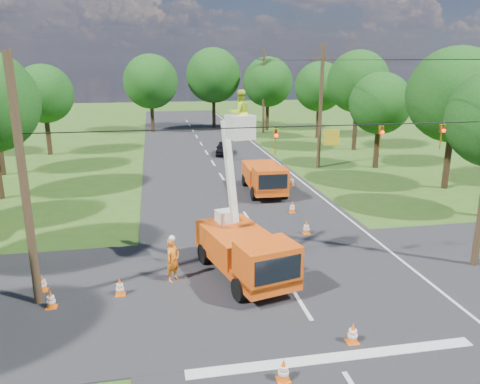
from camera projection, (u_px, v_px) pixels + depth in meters
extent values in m
plane|color=#355519|center=(222.00, 177.00, 36.02)|extent=(140.00, 140.00, 0.00)
cube|color=black|center=(222.00, 177.00, 36.02)|extent=(12.00, 100.00, 0.06)
cube|color=black|center=(287.00, 282.00, 18.99)|extent=(56.00, 10.00, 0.07)
cube|color=silver|center=(335.00, 359.00, 14.07)|extent=(9.00, 0.45, 0.02)
cube|color=silver|center=(292.00, 174.00, 37.01)|extent=(0.12, 90.00, 0.02)
cube|color=#E64D10|center=(243.00, 260.00, 19.31)|extent=(3.51, 6.19, 0.44)
cube|color=#E64D10|center=(267.00, 262.00, 17.28)|extent=(2.48, 2.13, 1.46)
cube|color=black|center=(278.00, 270.00, 16.55)|extent=(1.81, 0.51, 0.92)
cube|color=#E64D10|center=(235.00, 240.00, 19.83)|extent=(3.10, 4.05, 0.97)
cylinder|color=black|center=(239.00, 290.00, 17.35)|extent=(0.52, 0.94, 0.90)
cylinder|color=black|center=(287.00, 279.00, 18.18)|extent=(0.52, 0.94, 0.90)
cylinder|color=black|center=(204.00, 254.00, 20.59)|extent=(0.52, 0.94, 0.90)
cylinder|color=black|center=(246.00, 246.00, 21.41)|extent=(0.52, 0.94, 0.90)
cube|color=silver|center=(225.00, 216.00, 20.57)|extent=(0.89, 0.89, 0.54)
cube|color=silver|center=(230.00, 172.00, 19.52)|extent=(0.58, 1.33, 4.22)
cube|color=silver|center=(240.00, 127.00, 18.09)|extent=(1.12, 1.12, 0.92)
imported|color=#C6E526|center=(240.00, 113.00, 17.94)|extent=(0.99, 0.86, 1.76)
cube|color=#E64D10|center=(264.00, 183.00, 31.67)|extent=(2.28, 5.78, 0.43)
cube|color=#E64D10|center=(270.00, 179.00, 29.52)|extent=(2.15, 1.69, 1.43)
cube|color=black|center=(273.00, 182.00, 28.74)|extent=(1.81, 0.12, 0.91)
cube|color=#E64D10|center=(262.00, 171.00, 32.23)|extent=(2.35, 3.60, 0.95)
cylinder|color=black|center=(254.00, 194.00, 29.87)|extent=(0.33, 0.89, 0.88)
cylinder|color=black|center=(284.00, 193.00, 30.16)|extent=(0.33, 0.89, 0.88)
cylinder|color=black|center=(245.00, 180.00, 33.31)|extent=(0.33, 0.89, 0.88)
cylinder|color=black|center=(272.00, 179.00, 33.61)|extent=(0.33, 0.89, 0.88)
imported|color=#DA4812|center=(173.00, 260.00, 18.82)|extent=(0.78, 0.78, 1.83)
imported|color=black|center=(224.00, 148.00, 44.47)|extent=(2.17, 3.88, 1.25)
cone|color=#FE620D|center=(283.00, 369.00, 12.99)|extent=(0.36, 0.36, 0.70)
cube|color=#FE620D|center=(283.00, 380.00, 13.08)|extent=(0.38, 0.38, 0.04)
cylinder|color=white|center=(284.00, 368.00, 12.97)|extent=(0.26, 0.26, 0.09)
cylinder|color=white|center=(283.00, 372.00, 13.01)|extent=(0.31, 0.31, 0.09)
cone|color=#FE620D|center=(353.00, 333.00, 14.74)|extent=(0.36, 0.36, 0.70)
cube|color=#FE620D|center=(352.00, 342.00, 14.84)|extent=(0.38, 0.38, 0.04)
cylinder|color=white|center=(353.00, 331.00, 14.73)|extent=(0.26, 0.26, 0.09)
cylinder|color=white|center=(353.00, 335.00, 14.77)|extent=(0.31, 0.31, 0.09)
cone|color=#FE620D|center=(306.00, 227.00, 24.07)|extent=(0.36, 0.36, 0.70)
cube|color=#FE620D|center=(306.00, 233.00, 24.16)|extent=(0.38, 0.38, 0.04)
cylinder|color=white|center=(306.00, 226.00, 24.06)|extent=(0.26, 0.26, 0.09)
cylinder|color=white|center=(306.00, 229.00, 24.10)|extent=(0.31, 0.31, 0.09)
cone|color=#FE620D|center=(292.00, 207.00, 27.44)|extent=(0.36, 0.36, 0.70)
cube|color=#FE620D|center=(292.00, 212.00, 27.53)|extent=(0.38, 0.38, 0.04)
cylinder|color=white|center=(292.00, 206.00, 27.42)|extent=(0.26, 0.26, 0.09)
cylinder|color=white|center=(292.00, 208.00, 27.46)|extent=(0.31, 0.31, 0.09)
cone|color=#FE620D|center=(120.00, 286.00, 17.76)|extent=(0.36, 0.36, 0.70)
cube|color=#FE620D|center=(120.00, 294.00, 17.85)|extent=(0.38, 0.38, 0.04)
cylinder|color=white|center=(120.00, 285.00, 17.74)|extent=(0.26, 0.26, 0.09)
cylinder|color=white|center=(120.00, 289.00, 17.79)|extent=(0.31, 0.31, 0.09)
cone|color=#FE620D|center=(51.00, 299.00, 16.83)|extent=(0.36, 0.36, 0.70)
cube|color=#FE620D|center=(52.00, 307.00, 16.93)|extent=(0.38, 0.38, 0.04)
cylinder|color=white|center=(51.00, 297.00, 16.82)|extent=(0.26, 0.26, 0.09)
cylinder|color=white|center=(51.00, 301.00, 16.86)|extent=(0.31, 0.31, 0.09)
cone|color=#FE620D|center=(42.00, 283.00, 18.07)|extent=(0.36, 0.36, 0.70)
cube|color=#FE620D|center=(43.00, 290.00, 18.17)|extent=(0.38, 0.38, 0.04)
cylinder|color=white|center=(42.00, 281.00, 18.06)|extent=(0.26, 0.26, 0.09)
cylinder|color=white|center=(42.00, 285.00, 18.10)|extent=(0.31, 0.31, 0.09)
cone|color=#FE620D|center=(292.00, 181.00, 33.39)|extent=(0.36, 0.36, 0.70)
cube|color=#FE620D|center=(292.00, 185.00, 33.49)|extent=(0.38, 0.38, 0.04)
cylinder|color=white|center=(292.00, 180.00, 33.38)|extent=(0.26, 0.26, 0.09)
cylinder|color=white|center=(292.00, 182.00, 33.42)|extent=(0.31, 0.31, 0.09)
cylinder|color=#4C3823|center=(321.00, 107.00, 38.06)|extent=(0.30, 0.30, 10.00)
cube|color=#4C3823|center=(323.00, 59.00, 37.04)|extent=(1.80, 0.12, 0.12)
cylinder|color=#4C3823|center=(264.00, 92.00, 56.99)|extent=(0.30, 0.30, 10.00)
cube|color=#4C3823|center=(264.00, 59.00, 55.96)|extent=(1.80, 0.12, 0.12)
cylinder|color=#4C3823|center=(24.00, 186.00, 16.09)|extent=(0.30, 0.30, 9.00)
cylinder|color=black|center=(278.00, 127.00, 17.19)|extent=(18.00, 0.04, 0.04)
cube|color=#AF9615|center=(332.00, 137.00, 17.69)|extent=(0.60, 0.05, 0.60)
imported|color=#AF9615|center=(275.00, 142.00, 17.33)|extent=(0.16, 0.20, 1.00)
sphere|color=#FF0C0C|center=(276.00, 136.00, 17.14)|extent=(0.14, 0.14, 0.14)
imported|color=#AF9615|center=(380.00, 138.00, 18.07)|extent=(0.16, 0.20, 1.00)
sphere|color=#FF0C0C|center=(382.00, 133.00, 17.89)|extent=(0.14, 0.14, 0.14)
imported|color=#AF9615|center=(441.00, 137.00, 18.53)|extent=(0.16, 0.20, 1.00)
sphere|color=#FF0C0C|center=(444.00, 131.00, 18.35)|extent=(0.14, 0.14, 0.14)
cylinder|color=#382616|center=(48.00, 133.00, 44.20)|extent=(0.44, 0.44, 4.05)
sphere|color=#173E10|center=(44.00, 94.00, 43.20)|extent=(5.40, 5.40, 5.40)
cylinder|color=#382616|center=(448.00, 156.00, 32.38)|extent=(0.44, 0.44, 4.58)
sphere|color=#173E10|center=(455.00, 95.00, 31.26)|extent=(6.40, 6.40, 6.40)
cylinder|color=#382616|center=(377.00, 145.00, 38.79)|extent=(0.44, 0.44, 3.78)
sphere|color=#173E10|center=(380.00, 103.00, 37.86)|extent=(5.00, 5.00, 5.00)
cylinder|color=#382616|center=(355.00, 126.00, 46.52)|extent=(0.44, 0.44, 4.75)
sphere|color=#173E10|center=(358.00, 82.00, 45.35)|extent=(6.00, 6.00, 6.00)
cylinder|color=#382616|center=(318.00, 120.00, 53.99)|extent=(0.44, 0.44, 4.14)
sphere|color=#173E10|center=(319.00, 86.00, 52.97)|extent=(5.60, 5.60, 5.60)
cylinder|color=#382616|center=(152.00, 114.00, 58.19)|extent=(0.44, 0.44, 4.40)
sphere|color=#173E10|center=(151.00, 81.00, 57.11)|extent=(6.60, 6.60, 6.60)
cylinder|color=#382616|center=(214.00, 110.00, 61.44)|extent=(0.44, 0.44, 4.84)
sphere|color=#173E10|center=(213.00, 75.00, 60.25)|extent=(7.00, 7.00, 7.00)
cylinder|color=#382616|center=(267.00, 113.00, 59.83)|extent=(0.44, 0.44, 4.31)
sphere|color=#173E10|center=(268.00, 82.00, 58.77)|extent=(6.20, 6.20, 6.20)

